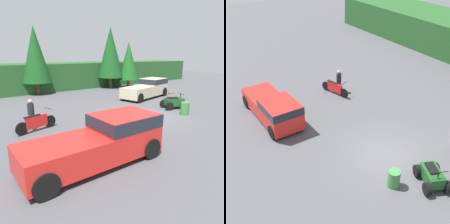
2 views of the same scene
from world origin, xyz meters
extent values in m
plane|color=#4C4C51|center=(0.00, 0.00, 0.00)|extent=(80.00, 80.00, 0.00)
cube|color=red|center=(-5.43, -3.51, 1.00)|extent=(2.44, 1.95, 1.53)
cube|color=#1E232D|center=(-5.43, -3.51, 1.50)|extent=(2.46, 1.97, 0.49)
cube|color=red|center=(-8.12, -3.48, 0.71)|extent=(2.98, 1.96, 0.95)
cylinder|color=black|center=(-4.76, -2.64, 0.42)|extent=(0.85, 0.29, 0.84)
cylinder|color=black|center=(-4.78, -4.39, 0.42)|extent=(0.85, 0.29, 0.84)
cylinder|color=black|center=(-9.04, -2.59, 0.42)|extent=(0.85, 0.29, 0.84)
cylinder|color=black|center=(-9.06, -4.34, 0.42)|extent=(0.85, 0.29, 0.84)
cylinder|color=black|center=(-6.43, 1.81, 0.35)|extent=(0.70, 0.27, 0.70)
cylinder|color=black|center=(-8.10, 1.38, 0.35)|extent=(0.70, 0.27, 0.70)
cube|color=red|center=(-7.27, 1.59, 0.53)|extent=(1.28, 0.47, 0.65)
cylinder|color=#B7B7BC|center=(-6.48, 1.80, 0.73)|extent=(0.29, 0.12, 0.74)
cylinder|color=black|center=(-6.48, 1.80, 1.11)|extent=(0.18, 0.59, 0.04)
cube|color=black|center=(-7.48, 1.54, 0.89)|extent=(0.95, 0.37, 0.06)
cylinder|color=black|center=(3.68, 0.45, 0.31)|extent=(0.65, 0.46, 0.61)
cylinder|color=black|center=(3.26, -0.42, 0.31)|extent=(0.65, 0.46, 0.61)
cylinder|color=black|center=(2.55, 0.99, 0.31)|extent=(0.65, 0.46, 0.61)
cylinder|color=black|center=(2.14, 0.13, 0.31)|extent=(0.65, 0.46, 0.61)
cube|color=#194C1E|center=(2.91, 0.29, 0.52)|extent=(1.56, 1.27, 0.57)
cylinder|color=black|center=(3.36, 0.07, 0.98)|extent=(0.07, 0.07, 0.35)
cylinder|color=black|center=(3.36, 0.07, 1.15)|extent=(0.43, 0.84, 0.04)
cube|color=black|center=(2.78, 0.35, 0.84)|extent=(0.90, 0.73, 0.08)
cylinder|color=brown|center=(-7.38, 2.13, 0.42)|extent=(0.18, 0.18, 0.85)
cylinder|color=brown|center=(-7.38, 1.93, 0.42)|extent=(0.18, 0.18, 0.85)
cylinder|color=#232328|center=(-7.38, 2.03, 1.16)|extent=(0.36, 0.36, 0.63)
sphere|color=tan|center=(-7.38, 2.03, 1.59)|extent=(0.23, 0.23, 0.23)
cylinder|color=#387A38|center=(1.99, -1.30, 0.44)|extent=(0.58, 0.58, 0.88)
camera|label=1|loc=(-10.89, -9.82, 4.01)|focal=35.00mm
camera|label=2|loc=(9.45, -9.60, 10.77)|focal=50.00mm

